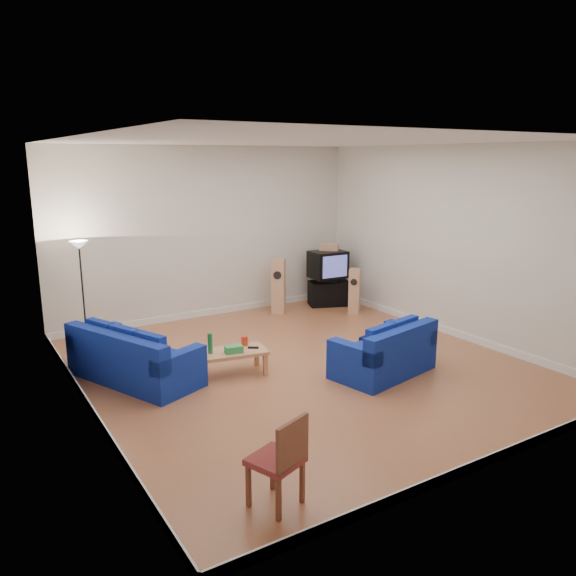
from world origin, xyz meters
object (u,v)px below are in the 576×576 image
sofa_loveseat (386,355)px  tv_stand (329,293)px  sofa_three_seat (132,362)px  television (328,264)px  coffee_table (231,354)px

sofa_loveseat → tv_stand: 3.85m
sofa_three_seat → tv_stand: 5.03m
television → tv_stand: bearing=23.0°
coffee_table → tv_stand: 4.18m
sofa_loveseat → coffee_table: size_ratio=1.52×
television → sofa_loveseat: bearing=-110.2°
coffee_table → television: bearing=35.3°
sofa_loveseat → coffee_table: 2.17m
sofa_loveseat → sofa_three_seat: bearing=140.5°
tv_stand → sofa_three_seat: bearing=-136.9°
sofa_loveseat → television: bearing=54.9°
coffee_table → tv_stand: (3.42, 2.40, -0.06)m
sofa_three_seat → coffee_table: sofa_three_seat is taller
sofa_loveseat → tv_stand: bearing=54.3°
sofa_loveseat → television: 3.86m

